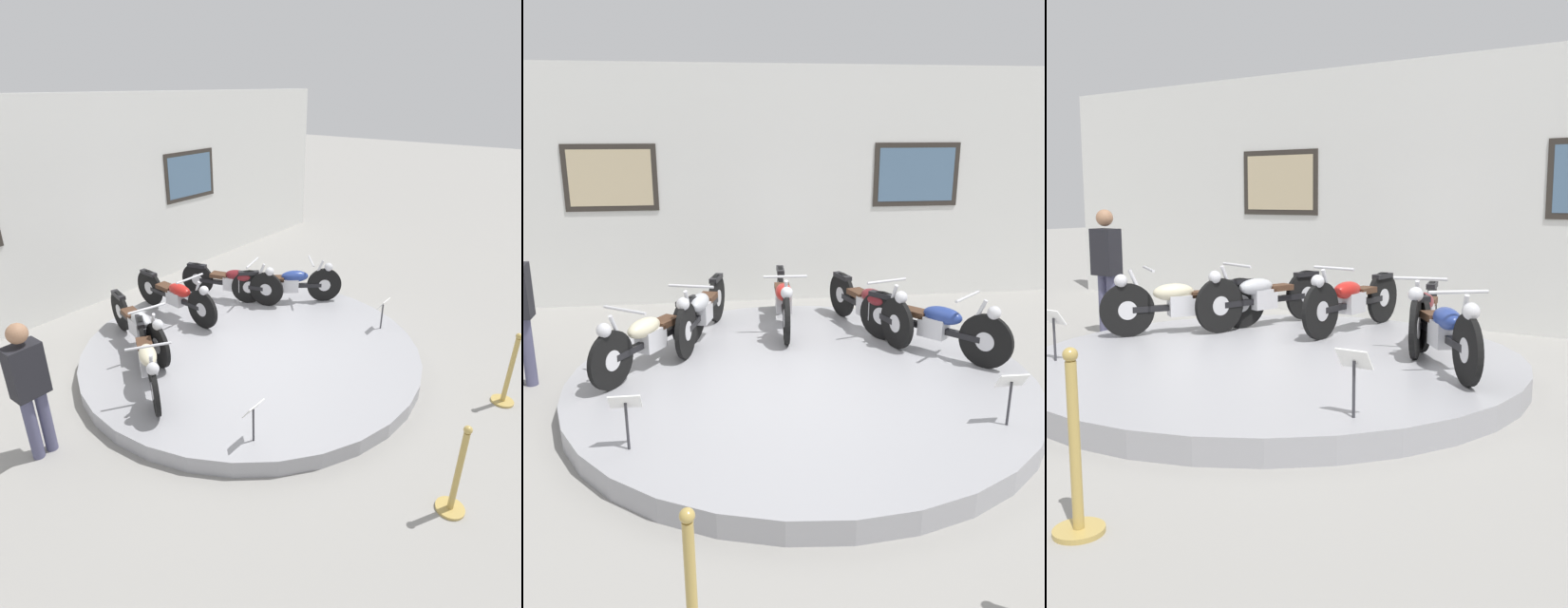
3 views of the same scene
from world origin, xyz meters
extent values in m
plane|color=gray|center=(0.00, 0.00, 0.00)|extent=(60.00, 60.00, 0.00)
cylinder|color=#99999E|center=(0.00, 0.00, 0.11)|extent=(4.99, 4.99, 0.21)
cube|color=silver|center=(0.00, 3.64, 1.83)|extent=(14.00, 0.20, 3.67)
cube|color=#2D2823|center=(-2.40, 3.53, 2.02)|extent=(1.40, 0.02, 1.00)
cube|color=#C6B289|center=(-2.40, 3.53, 2.02)|extent=(1.24, 0.02, 0.84)
cylinder|color=black|center=(-1.97, -0.12, 0.52)|extent=(0.39, 0.54, 0.61)
cylinder|color=silver|center=(-1.97, -0.12, 0.52)|extent=(0.17, 0.22, 0.22)
cylinder|color=black|center=(-1.22, 1.00, 0.52)|extent=(0.39, 0.54, 0.61)
cylinder|color=silver|center=(-1.22, 1.00, 0.52)|extent=(0.17, 0.22, 0.22)
cube|color=black|center=(-1.60, 0.44, 0.52)|extent=(0.74, 1.07, 0.07)
cube|color=silver|center=(-1.62, 0.41, 0.54)|extent=(0.34, 0.38, 0.24)
ellipsoid|color=beige|center=(-1.67, 0.33, 0.70)|extent=(0.45, 0.52, 0.20)
cube|color=#472D1E|center=(-1.48, 0.63, 0.66)|extent=(0.34, 0.38, 0.07)
cube|color=black|center=(-1.22, 1.00, 0.78)|extent=(0.28, 0.36, 0.06)
cylinder|color=silver|center=(-1.89, 0.00, 0.72)|extent=(0.18, 0.23, 0.54)
cylinder|color=silver|center=(-1.83, 0.09, 0.98)|extent=(0.47, 0.33, 0.03)
sphere|color=silver|center=(-2.00, -0.17, 0.86)|extent=(0.15, 0.15, 0.15)
cylinder|color=black|center=(-1.24, 0.64, 0.54)|extent=(0.23, 0.64, 0.65)
cylinder|color=silver|center=(-1.24, 0.64, 0.54)|extent=(0.12, 0.24, 0.23)
cylinder|color=black|center=(-0.87, 1.93, 0.54)|extent=(0.23, 0.64, 0.65)
cylinder|color=silver|center=(-0.87, 1.93, 0.54)|extent=(0.12, 0.24, 0.23)
cube|color=black|center=(-1.06, 1.28, 0.54)|extent=(0.41, 1.21, 0.07)
cube|color=silver|center=(-1.07, 1.25, 0.56)|extent=(0.28, 0.36, 0.24)
ellipsoid|color=#B2B5BA|center=(-1.10, 1.15, 0.72)|extent=(0.34, 0.52, 0.20)
cube|color=#472D1E|center=(-1.00, 1.50, 0.68)|extent=(0.28, 0.36, 0.07)
cube|color=black|center=(-0.87, 1.93, 0.81)|extent=(0.20, 0.37, 0.06)
cylinder|color=silver|center=(-1.20, 0.78, 0.74)|extent=(0.11, 0.25, 0.54)
cylinder|color=silver|center=(-1.17, 0.88, 1.00)|extent=(0.53, 0.18, 0.03)
sphere|color=silver|center=(-1.26, 0.58, 0.88)|extent=(0.15, 0.15, 0.15)
cylinder|color=black|center=(-0.04, 0.95, 0.53)|extent=(0.10, 0.65, 0.64)
cylinder|color=silver|center=(-0.04, 0.95, 0.53)|extent=(0.08, 0.23, 0.23)
cylinder|color=black|center=(0.04, 2.29, 0.53)|extent=(0.10, 0.65, 0.64)
cylinder|color=silver|center=(0.04, 2.29, 0.53)|extent=(0.08, 0.23, 0.23)
cube|color=black|center=(0.00, 1.62, 0.53)|extent=(0.15, 1.24, 0.07)
cube|color=silver|center=(0.00, 1.58, 0.55)|extent=(0.22, 0.33, 0.24)
ellipsoid|color=red|center=(-0.01, 1.48, 0.71)|extent=(0.25, 0.49, 0.20)
cube|color=#472D1E|center=(0.01, 1.84, 0.67)|extent=(0.22, 0.33, 0.07)
cube|color=black|center=(0.04, 2.29, 0.81)|extent=(0.12, 0.37, 0.06)
cylinder|color=silver|center=(-0.03, 1.09, 0.73)|extent=(0.06, 0.25, 0.54)
cylinder|color=silver|center=(-0.03, 1.20, 0.99)|extent=(0.54, 0.07, 0.03)
sphere|color=silver|center=(-0.05, 0.89, 0.87)|extent=(0.15, 0.15, 0.15)
cylinder|color=black|center=(1.25, 0.64, 0.52)|extent=(0.23, 0.61, 0.62)
cylinder|color=silver|center=(1.25, 0.64, 0.52)|extent=(0.12, 0.23, 0.22)
cylinder|color=black|center=(0.87, 1.93, 0.52)|extent=(0.23, 0.61, 0.62)
cylinder|color=silver|center=(0.87, 1.93, 0.52)|extent=(0.12, 0.23, 0.22)
cube|color=black|center=(1.06, 1.28, 0.52)|extent=(0.42, 1.21, 0.07)
cube|color=silver|center=(1.07, 1.25, 0.54)|extent=(0.28, 0.36, 0.24)
ellipsoid|color=maroon|center=(1.10, 1.15, 0.70)|extent=(0.35, 0.52, 0.20)
cube|color=#472D1E|center=(1.00, 1.50, 0.66)|extent=(0.28, 0.36, 0.07)
cube|color=black|center=(0.87, 1.93, 0.78)|extent=(0.20, 0.37, 0.06)
cylinder|color=silver|center=(1.21, 0.78, 0.72)|extent=(0.11, 0.25, 0.54)
cylinder|color=silver|center=(1.18, 0.88, 0.98)|extent=(0.53, 0.18, 0.03)
sphere|color=silver|center=(1.27, 0.58, 0.86)|extent=(0.15, 0.15, 0.15)
cylinder|color=black|center=(2.04, -0.07, 0.52)|extent=(0.44, 0.50, 0.61)
cylinder|color=silver|center=(2.04, -0.07, 0.52)|extent=(0.19, 0.21, 0.22)
cylinder|color=black|center=(1.16, 0.95, 0.52)|extent=(0.44, 0.50, 0.61)
cylinder|color=silver|center=(1.16, 0.95, 0.52)|extent=(0.19, 0.21, 0.22)
cube|color=black|center=(1.60, 0.44, 0.52)|extent=(0.86, 0.99, 0.07)
cube|color=silver|center=(1.62, 0.41, 0.54)|extent=(0.36, 0.37, 0.24)
ellipsoid|color=navy|center=(1.69, 0.34, 0.70)|extent=(0.48, 0.51, 0.20)
cube|color=#472D1E|center=(1.45, 0.61, 0.66)|extent=(0.36, 0.37, 0.07)
cube|color=black|center=(1.16, 0.95, 0.78)|extent=(0.31, 0.34, 0.06)
cylinder|color=silver|center=(1.94, 0.04, 0.72)|extent=(0.20, 0.22, 0.54)
cylinder|color=silver|center=(1.87, 0.12, 0.98)|extent=(0.43, 0.38, 0.03)
sphere|color=silver|center=(2.08, -0.12, 0.86)|extent=(0.15, 0.15, 0.15)
cylinder|color=#333338|center=(-1.66, -1.35, 0.42)|extent=(0.02, 0.02, 0.42)
cube|color=white|center=(-1.66, -1.35, 0.65)|extent=(0.26, 0.11, 0.15)
cylinder|color=#333338|center=(1.66, -1.35, 0.42)|extent=(0.02, 0.02, 0.42)
cube|color=white|center=(1.66, -1.35, 0.65)|extent=(0.26, 0.11, 0.15)
cylinder|color=#4C4C6B|center=(-3.13, 0.55, 0.40)|extent=(0.13, 0.13, 0.80)
cylinder|color=#4C4C6B|center=(-2.97, 0.55, 0.40)|extent=(0.13, 0.13, 0.80)
cube|color=black|center=(-3.05, 0.55, 1.09)|extent=(0.36, 0.22, 0.60)
sphere|color=#9E7051|center=(-3.05, 0.55, 1.53)|extent=(0.22, 0.22, 0.22)
cylinder|color=tan|center=(1.09, -3.35, 0.01)|extent=(0.28, 0.28, 0.03)
cylinder|color=tan|center=(1.09, -3.35, 0.47)|extent=(0.06, 0.06, 0.95)
sphere|color=tan|center=(1.09, -3.35, 0.98)|extent=(0.08, 0.08, 0.08)
camera|label=1|loc=(-4.89, -3.90, 3.80)|focal=28.00mm
camera|label=2|loc=(-0.92, -5.84, 2.82)|focal=35.00mm
camera|label=3|loc=(4.07, -5.71, 1.80)|focal=42.00mm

